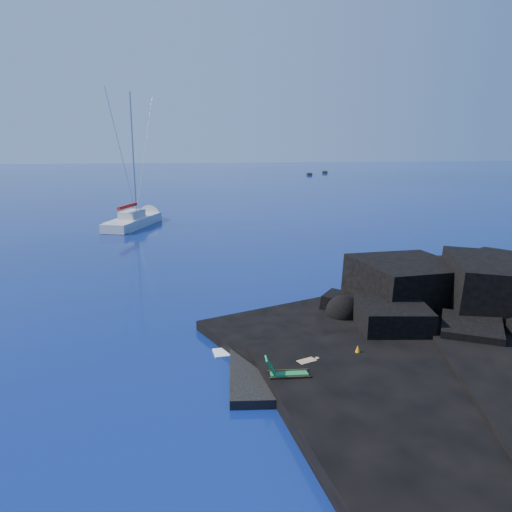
% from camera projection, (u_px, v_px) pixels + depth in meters
% --- Properties ---
extents(ground, '(400.00, 400.00, 0.00)m').
position_uv_depth(ground, '(225.00, 383.00, 19.02)').
color(ground, '#041840').
rests_on(ground, ground).
extents(headland, '(24.00, 24.00, 3.60)m').
position_uv_depth(headland, '(490.00, 334.00, 23.84)').
color(headland, black).
rests_on(headland, ground).
extents(beach, '(9.08, 6.86, 0.70)m').
position_uv_depth(beach, '(335.00, 369.00, 20.17)').
color(beach, black).
rests_on(beach, ground).
extents(surf_foam, '(10.00, 8.00, 0.06)m').
position_uv_depth(surf_foam, '(317.00, 328.00, 24.58)').
color(surf_foam, white).
rests_on(surf_foam, ground).
extents(sailboat, '(7.23, 13.62, 14.12)m').
position_uv_depth(sailboat, '(135.00, 226.00, 54.24)').
color(sailboat, silver).
rests_on(sailboat, ground).
extents(deck_chair, '(1.61, 0.79, 1.07)m').
position_uv_depth(deck_chair, '(289.00, 369.00, 18.21)').
color(deck_chair, '#1A773A').
rests_on(deck_chair, beach).
extents(towel, '(2.33, 1.71, 0.06)m').
position_uv_depth(towel, '(307.00, 367.00, 19.50)').
color(towel, silver).
rests_on(towel, beach).
extents(sunbather, '(2.05, 1.21, 0.27)m').
position_uv_depth(sunbather, '(307.00, 363.00, 19.47)').
color(sunbather, tan).
rests_on(sunbather, towel).
extents(marker_cone, '(0.49, 0.49, 0.58)m').
position_uv_depth(marker_cone, '(358.00, 352.00, 20.25)').
color(marker_cone, orange).
rests_on(marker_cone, beach).
extents(distant_boat_a, '(1.98, 4.53, 0.58)m').
position_uv_depth(distant_boat_a, '(309.00, 175.00, 136.75)').
color(distant_boat_a, '#2B2C31').
rests_on(distant_boat_a, ground).
extents(distant_boat_b, '(2.49, 4.79, 0.61)m').
position_uv_depth(distant_boat_b, '(325.00, 173.00, 145.13)').
color(distant_boat_b, '#2B2A30').
rests_on(distant_boat_b, ground).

